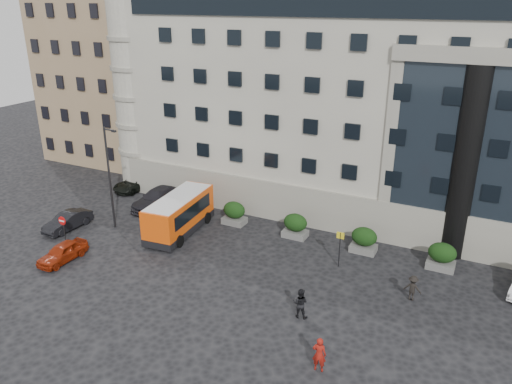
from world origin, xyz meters
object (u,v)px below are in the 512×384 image
pedestrian_b (300,303)px  parked_car_b (68,221)px  pedestrian_a (319,354)px  minibus (179,213)px  bus_stop_sign (340,243)px  hedge_b (295,225)px  red_truck (174,151)px  no_entry_sign (63,225)px  parked_car_a (63,252)px  hedge_c (364,240)px  street_lamp (110,175)px  pedestrian_c (413,288)px  parked_car_d (136,183)px  parked_car_c (158,198)px  hedge_a (234,213)px  hedge_d (442,256)px

pedestrian_b → parked_car_b: bearing=-14.6°
pedestrian_a → minibus: bearing=-41.1°
bus_stop_sign → parked_car_b: bus_stop_sign is taller
hedge_b → red_truck: (-18.53, 10.57, 0.46)m
red_truck → no_entry_sign: bearing=-63.4°
parked_car_a → hedge_b: bearing=40.6°
minibus → parked_car_a: (-4.55, -7.29, -0.96)m
hedge_b → hedge_c: 5.20m
street_lamp → pedestrian_c: street_lamp is taller
street_lamp → red_truck: size_ratio=1.48×
parked_car_b → red_truck: bearing=100.4°
hedge_b → pedestrian_b: (4.12, -9.19, -0.03)m
parked_car_b → pedestrian_a: (22.74, -6.11, 0.26)m
street_lamp → parked_car_d: size_ratio=1.77×
parked_car_c → pedestrian_a: 23.11m
parked_car_d → pedestrian_c: pedestrian_c is taller
pedestrian_a → pedestrian_c: pedestrian_a is taller
minibus → parked_car_d: 10.60m
street_lamp → parked_car_b: street_lamp is taller
hedge_b → parked_car_d: bearing=171.9°
parked_car_a → parked_car_c: (0.00, 10.52, 0.15)m
parked_car_d → pedestrian_a: bearing=-24.5°
no_entry_sign → bus_stop_sign: bearing=18.1°
hedge_a → street_lamp: (-7.94, -4.80, 3.44)m
bus_stop_sign → parked_car_b: 20.89m
parked_car_d → red_truck: bearing=108.5°
hedge_a → hedge_b: size_ratio=1.00×
no_entry_sign → pedestrian_c: no_entry_sign is taller
parked_car_d → street_lamp: bearing=-53.2°
street_lamp → red_truck: (-5.39, 15.37, -2.98)m
hedge_c → hedge_d: 5.20m
hedge_b → bus_stop_sign: (4.30, -2.80, 0.80)m
street_lamp → no_entry_sign: size_ratio=3.45×
hedge_d → parked_car_b: 27.43m
no_entry_sign → parked_car_d: bearing=104.3°
hedge_c → bus_stop_sign: bus_stop_sign is taller
hedge_d → parked_car_c: 23.10m
hedge_a → parked_car_d: hedge_a is taller
hedge_a → minibus: (-2.95, -3.20, 0.66)m
hedge_c → parked_car_a: (-17.90, -10.49, -0.30)m
hedge_d → minibus: 18.83m
parked_car_a → pedestrian_b: pedestrian_b is taller
hedge_b → parked_car_c: 12.70m
hedge_d → hedge_a: bearing=180.0°
bus_stop_sign → no_entry_sign: size_ratio=1.09×
hedge_b → minibus: 8.78m
hedge_c → street_lamp: size_ratio=0.23×
parked_car_a → parked_car_d: (-4.37, 12.93, -0.00)m
hedge_d → pedestrian_c: size_ratio=1.15×
hedge_c → pedestrian_a: pedestrian_a is taller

